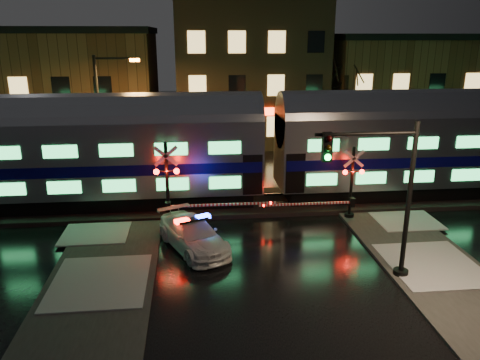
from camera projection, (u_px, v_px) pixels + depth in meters
name	position (u px, v px, depth m)	size (l,w,h in m)	color
ground	(261.00, 243.00, 20.95)	(120.00, 120.00, 0.00)	black
ballast	(247.00, 202.00, 25.66)	(90.00, 4.20, 0.24)	black
sidewalk_left	(83.00, 331.00, 14.60)	(4.00, 20.00, 0.12)	#2D2D2D
sidewalk_right	(475.00, 308.00, 15.87)	(4.00, 20.00, 0.12)	#2D2D2D
building_left	(70.00, 90.00, 39.23)	(14.00, 10.00, 9.00)	brown
building_mid	(247.00, 73.00, 40.80)	(12.00, 11.00, 11.50)	brown
building_right	(391.00, 89.00, 42.05)	(12.00, 10.00, 8.50)	brown
train	(270.00, 144.00, 24.80)	(51.00, 3.12, 5.92)	black
police_car	(193.00, 235.00, 20.19)	(3.54, 4.90, 1.47)	white
crossing_signal_right	(344.00, 191.00, 23.12)	(5.27, 0.63, 3.73)	black
crossing_signal_left	(175.00, 193.00, 22.26)	(5.89, 0.66, 4.17)	black
traffic_light	(384.00, 199.00, 16.93)	(3.91, 0.70, 6.05)	black
streetlight	(104.00, 113.00, 27.36)	(2.62, 0.27, 7.83)	black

